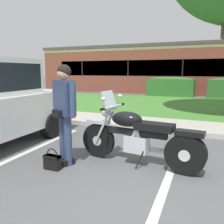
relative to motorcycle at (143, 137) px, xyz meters
The scene contains 11 objects.
ground_plane 0.88m from the motorcycle, 81.02° to the right, with size 140.00×140.00×0.00m, color #565659.
curb_strip 2.43m from the motorcycle, 87.24° to the left, with size 60.00×0.20×0.12m, color #B7B2A8.
concrete_walk 3.27m from the motorcycle, 87.96° to the left, with size 60.00×1.50×0.08m, color #B7B2A8.
grass_lawn 7.61m from the motorcycle, 89.13° to the left, with size 60.00×7.21×0.06m, color #478433.
stall_stripe_0 2.39m from the motorcycle, 166.99° to the right, with size 0.12×4.40×0.01m, color silver.
stall_stripe_1 0.89m from the motorcycle, 45.33° to the right, with size 0.12×4.40×0.01m, color silver.
motorcycle is the anchor object (origin of this frame).
rider_person 1.41m from the motorcycle, 159.00° to the right, with size 0.53×0.39×1.70m.
handbag 1.55m from the motorcycle, 149.24° to the right, with size 0.28×0.13×0.36m.
hedge_left 11.68m from the motorcycle, 98.21° to the left, with size 2.85×0.90×1.24m.
brick_building 17.33m from the motorcycle, 93.83° to the left, with size 22.47×8.99×3.48m.
Camera 1 is at (1.02, -3.14, 1.60)m, focal length 39.23 mm.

